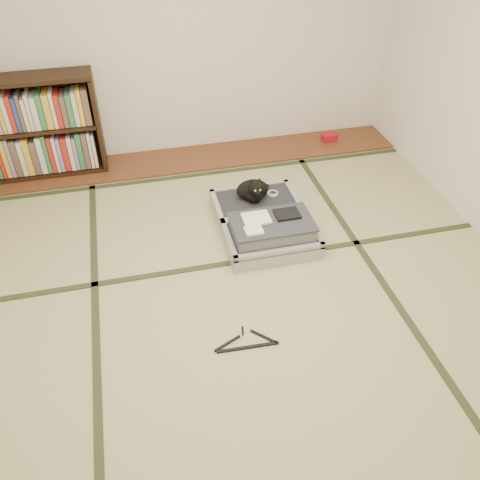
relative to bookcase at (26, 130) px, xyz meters
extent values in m
plane|color=tan|center=(1.49, -2.07, -0.45)|extent=(4.50, 4.50, 0.00)
cube|color=brown|center=(1.49, -0.07, -0.44)|extent=(4.00, 0.50, 0.02)
cube|color=#AF0E1C|center=(2.90, -0.04, -0.40)|extent=(0.15, 0.10, 0.07)
plane|color=silver|center=(1.49, 0.18, 0.75)|extent=(4.00, 0.00, 4.00)
cube|color=#2D381E|center=(0.49, -2.07, -0.45)|extent=(0.05, 4.50, 0.01)
cube|color=#2D381E|center=(2.49, -2.07, -0.45)|extent=(0.05, 4.50, 0.01)
cube|color=#2D381E|center=(1.49, -1.67, -0.45)|extent=(4.00, 0.05, 0.01)
cube|color=#2D381E|center=(1.49, -0.37, -0.45)|extent=(4.00, 0.05, 0.01)
cube|color=black|center=(0.63, 0.00, 0.02)|extent=(0.04, 0.30, 0.83)
cube|color=black|center=(0.00, 0.00, -0.42)|extent=(1.29, 0.30, 0.04)
cube|color=black|center=(0.00, 0.00, 0.46)|extent=(1.29, 0.30, 0.04)
cube|color=black|center=(0.00, 0.00, 0.02)|extent=(1.24, 0.30, 0.03)
cube|color=black|center=(0.00, 0.14, 0.02)|extent=(1.29, 0.02, 0.83)
cube|color=gray|center=(0.00, -0.02, -0.20)|extent=(1.16, 0.21, 0.35)
cube|color=gray|center=(0.00, -0.02, 0.21)|extent=(1.16, 0.21, 0.31)
cube|color=#A4A3A8|center=(1.83, -1.56, -0.39)|extent=(0.70, 0.46, 0.12)
cube|color=#292A30|center=(1.83, -1.56, -0.36)|extent=(0.62, 0.39, 0.09)
cube|color=#A4A3A8|center=(1.83, -1.77, -0.33)|extent=(0.70, 0.04, 0.05)
cube|color=#A4A3A8|center=(1.83, -1.35, -0.33)|extent=(0.70, 0.04, 0.05)
cube|color=#A4A3A8|center=(1.50, -1.56, -0.33)|extent=(0.04, 0.46, 0.05)
cube|color=#A4A3A8|center=(2.16, -1.56, -0.33)|extent=(0.04, 0.46, 0.05)
cube|color=#A4A3A8|center=(1.83, -1.10, -0.39)|extent=(0.70, 0.46, 0.12)
cube|color=#292A30|center=(1.83, -1.10, -0.36)|extent=(0.62, 0.39, 0.09)
cube|color=#A4A3A8|center=(1.83, -1.31, -0.33)|extent=(0.70, 0.04, 0.05)
cube|color=#A4A3A8|center=(1.83, -0.88, -0.33)|extent=(0.70, 0.04, 0.05)
cube|color=#A4A3A8|center=(1.50, -1.10, -0.33)|extent=(0.04, 0.46, 0.05)
cube|color=#A4A3A8|center=(2.16, -1.10, -0.33)|extent=(0.04, 0.46, 0.05)
cylinder|color=black|center=(1.83, -1.33, -0.32)|extent=(0.63, 0.02, 0.02)
cube|color=gray|center=(1.83, -1.56, -0.28)|extent=(0.59, 0.36, 0.12)
cube|color=#37373E|center=(1.83, -1.56, -0.21)|extent=(0.61, 0.38, 0.01)
cube|color=white|center=(1.72, -1.51, -0.19)|extent=(0.20, 0.17, 0.02)
cube|color=black|center=(1.96, -1.51, -0.19)|extent=(0.19, 0.15, 0.02)
cube|color=white|center=(1.66, -1.65, -0.19)|extent=(0.13, 0.11, 0.02)
cube|color=white|center=(1.62, -1.78, -0.39)|extent=(0.06, 0.01, 0.04)
cube|color=white|center=(1.73, -1.78, -0.40)|extent=(0.05, 0.01, 0.03)
cube|color=orange|center=(2.06, -1.78, -0.39)|extent=(0.05, 0.01, 0.03)
cube|color=#197F33|center=(1.99, -1.78, -0.37)|extent=(0.04, 0.01, 0.03)
ellipsoid|color=black|center=(1.81, -1.05, -0.24)|extent=(0.27, 0.18, 0.17)
ellipsoid|color=black|center=(1.81, -1.13, -0.25)|extent=(0.13, 0.10, 0.10)
ellipsoid|color=black|center=(1.81, -1.16, -0.15)|extent=(0.11, 0.11, 0.11)
sphere|color=black|center=(1.81, -1.21, -0.17)|extent=(0.05, 0.05, 0.05)
cone|color=black|center=(1.77, -1.14, -0.10)|extent=(0.04, 0.05, 0.05)
cone|color=black|center=(1.84, -1.14, -0.10)|extent=(0.04, 0.05, 0.05)
sphere|color=#A5BF33|center=(1.79, -1.21, -0.15)|extent=(0.02, 0.02, 0.02)
sphere|color=#A5BF33|center=(1.83, -1.21, -0.15)|extent=(0.02, 0.02, 0.02)
cylinder|color=black|center=(1.90, -0.97, -0.30)|extent=(0.16, 0.10, 0.03)
torus|color=white|center=(1.99, -1.04, -0.31)|extent=(0.10, 0.10, 0.01)
torus|color=white|center=(1.99, -1.04, -0.30)|extent=(0.08, 0.08, 0.01)
cube|color=black|center=(1.41, -2.48, -0.44)|extent=(0.39, 0.04, 0.01)
cube|color=black|center=(1.29, -2.42, -0.44)|extent=(0.19, 0.09, 0.01)
cube|color=black|center=(1.53, -2.42, -0.44)|extent=(0.15, 0.15, 0.01)
cylinder|color=black|center=(1.41, -2.34, -0.44)|extent=(0.02, 0.07, 0.01)
camera|label=1|loc=(0.88, -4.46, 2.05)|focal=38.00mm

